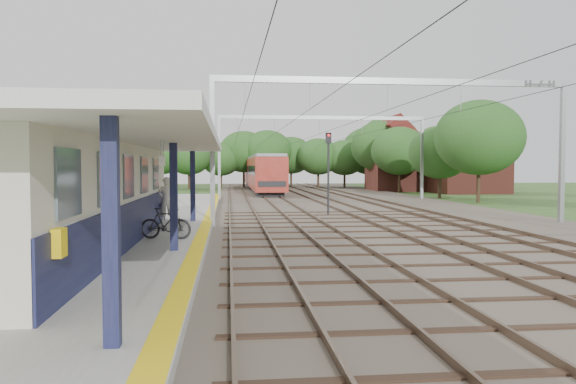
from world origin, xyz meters
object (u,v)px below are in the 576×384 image
bicycle (166,223)px  signal_post (328,162)px  train (260,172)px  person (166,200)px

bicycle → signal_post: 14.24m
bicycle → signal_post: signal_post is taller
bicycle → train: 47.52m
person → train: size_ratio=0.06×
signal_post → train: bearing=104.5°
person → train: (6.47, 41.93, 0.78)m
person → bicycle: person is taller
signal_post → person: bearing=-130.4°
person → signal_post: size_ratio=0.43×
bicycle → train: train is taller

